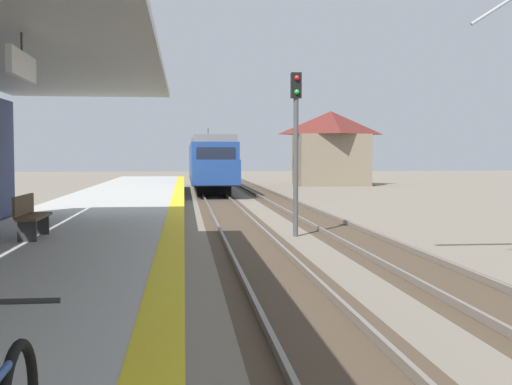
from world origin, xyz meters
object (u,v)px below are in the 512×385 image
(rail_signal_post, at_px, (296,136))
(distant_trackside_house, at_px, (331,147))
(platform_bench, at_px, (30,215))
(approaching_train, at_px, (210,161))

(rail_signal_post, distance_m, distant_trackside_house, 36.57)
(platform_bench, bearing_deg, distant_trackside_house, 69.55)
(distant_trackside_house, bearing_deg, rail_signal_post, -104.41)
(platform_bench, bearing_deg, rail_signal_post, 45.90)
(approaching_train, relative_size, rail_signal_post, 3.77)
(approaching_train, xyz_separation_m, platform_bench, (-5.04, -34.53, -0.80))
(platform_bench, distance_m, distant_trackside_house, 45.19)
(approaching_train, height_order, rail_signal_post, rail_signal_post)
(approaching_train, bearing_deg, rail_signal_post, -86.62)
(approaching_train, bearing_deg, platform_bench, -98.31)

